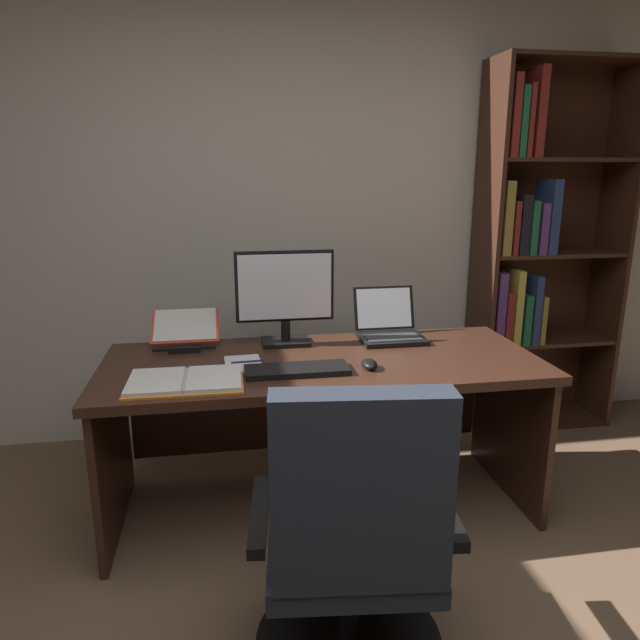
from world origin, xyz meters
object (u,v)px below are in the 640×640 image
at_px(office_chair, 355,557).
at_px(keyboard, 297,370).
at_px(open_binder, 185,381).
at_px(monitor, 285,298).
at_px(reading_stand_with_book, 185,329).
at_px(laptop, 389,328).
at_px(pen, 248,361).
at_px(computer_mouse, 369,364).
at_px(desk, 319,392).
at_px(notepad, 243,364).
at_px(bookshelf, 532,253).

xyz_separation_m(office_chair, keyboard, (-0.07, 0.76, 0.32)).
xyz_separation_m(office_chair, open_binder, (-0.51, 0.71, 0.32)).
xyz_separation_m(office_chair, monitor, (-0.07, 1.17, 0.53)).
height_order(reading_stand_with_book, open_binder, reading_stand_with_book).
xyz_separation_m(keyboard, open_binder, (-0.44, -0.05, -0.00)).
bearing_deg(monitor, reading_stand_with_book, 171.90).
distance_m(laptop, pen, 0.75).
bearing_deg(monitor, computer_mouse, -54.08).
bearing_deg(monitor, desk, -53.56).
bearing_deg(notepad, office_chair, -72.61).
xyz_separation_m(computer_mouse, pen, (-0.49, 0.13, -0.01)).
bearing_deg(computer_mouse, open_binder, -176.13).
relative_size(office_chair, reading_stand_with_book, 3.14).
bearing_deg(laptop, office_chair, -110.47).
xyz_separation_m(keyboard, computer_mouse, (0.30, 0.00, 0.01)).
height_order(bookshelf, computer_mouse, bookshelf).
height_order(computer_mouse, pen, computer_mouse).
bearing_deg(office_chair, desk, 92.92).
bearing_deg(computer_mouse, bookshelf, 36.22).
bearing_deg(desk, laptop, 26.12).
xyz_separation_m(monitor, keyboard, (0.00, -0.41, -0.21)).
height_order(laptop, reading_stand_with_book, laptop).
bearing_deg(bookshelf, computer_mouse, -143.78).
bearing_deg(bookshelf, monitor, -163.00).
xyz_separation_m(monitor, reading_stand_with_book, (-0.46, 0.07, -0.15)).
xyz_separation_m(desk, notepad, (-0.34, -0.10, 0.19)).
xyz_separation_m(computer_mouse, notepad, (-0.51, 0.13, -0.02)).
relative_size(reading_stand_with_book, notepad, 1.48).
bearing_deg(reading_stand_with_book, monitor, -8.10).
bearing_deg(laptop, pen, -157.78).
distance_m(open_binder, notepad, 0.29).
distance_m(office_chair, laptop, 1.30).
bearing_deg(pen, reading_stand_with_book, 128.32).
bearing_deg(pen, bookshelf, 23.65).
xyz_separation_m(computer_mouse, reading_stand_with_book, (-0.76, 0.48, 0.05)).
relative_size(desk, office_chair, 1.93).
relative_size(keyboard, computer_mouse, 4.04).
xyz_separation_m(bookshelf, reading_stand_with_book, (-1.95, -0.39, -0.26)).
xyz_separation_m(office_chair, notepad, (-0.28, 0.89, 0.31)).
height_order(office_chair, pen, office_chair).
height_order(computer_mouse, open_binder, computer_mouse).
height_order(office_chair, notepad, office_chair).
bearing_deg(keyboard, notepad, 147.43).
bearing_deg(laptop, desk, -153.88).
height_order(desk, notepad, notepad).
bearing_deg(computer_mouse, monitor, 125.92).
height_order(office_chair, keyboard, office_chair).
relative_size(bookshelf, notepad, 9.98).
relative_size(bookshelf, open_binder, 4.74).
height_order(laptop, notepad, laptop).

